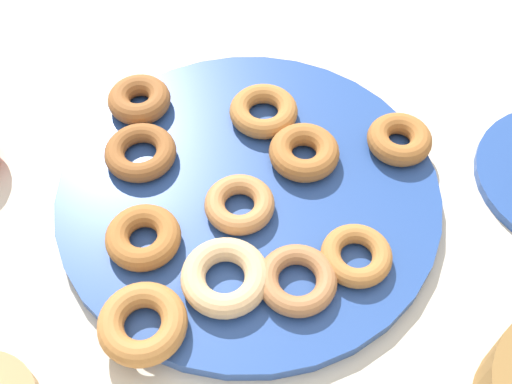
% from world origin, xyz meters
% --- Properties ---
extents(ground_plane, '(2.40, 2.40, 0.00)m').
position_xyz_m(ground_plane, '(0.00, 0.00, 0.00)').
color(ground_plane, beige).
extents(donut_plate, '(0.46, 0.46, 0.02)m').
position_xyz_m(donut_plate, '(0.00, 0.00, 0.01)').
color(donut_plate, '#284C9E').
rests_on(donut_plate, ground_plane).
extents(donut_0, '(0.10, 0.10, 0.03)m').
position_xyz_m(donut_0, '(0.10, -0.17, 0.03)').
color(donut_0, '#995B2D').
rests_on(donut_0, donut_plate).
extents(donut_1, '(0.10, 0.10, 0.03)m').
position_xyz_m(donut_1, '(-0.08, -0.02, 0.03)').
color(donut_1, '#AD6B33').
rests_on(donut_1, donut_plate).
extents(donut_2, '(0.10, 0.10, 0.02)m').
position_xyz_m(donut_2, '(-0.08, 0.13, 0.03)').
color(donut_2, '#BC7A3D').
rests_on(donut_2, donut_plate).
extents(donut_3, '(0.10, 0.10, 0.03)m').
position_xyz_m(donut_3, '(-0.20, -0.01, 0.03)').
color(donut_3, '#AD6B33').
rests_on(donut_3, donut_plate).
extents(donut_4, '(0.10, 0.10, 0.02)m').
position_xyz_m(donut_4, '(-0.01, 0.14, 0.03)').
color(donut_4, '#B27547').
rests_on(donut_4, donut_plate).
extents(donut_5, '(0.12, 0.12, 0.03)m').
position_xyz_m(donut_5, '(-0.05, -0.10, 0.03)').
color(donut_5, '#BC7A3D').
rests_on(donut_5, donut_plate).
extents(donut_6, '(0.10, 0.10, 0.03)m').
position_xyz_m(donut_6, '(0.13, 0.04, 0.03)').
color(donut_6, '#AD6B33').
rests_on(donut_6, donut_plate).
extents(donut_7, '(0.10, 0.10, 0.03)m').
position_xyz_m(donut_7, '(0.06, 0.11, 0.03)').
color(donut_7, '#EABC84').
rests_on(donut_7, donut_plate).
extents(donut_8, '(0.10, 0.10, 0.02)m').
position_xyz_m(donut_8, '(0.11, -0.08, 0.03)').
color(donut_8, '#995B2D').
rests_on(donut_8, donut_plate).
extents(donut_9, '(0.11, 0.11, 0.02)m').
position_xyz_m(donut_9, '(0.02, 0.03, 0.03)').
color(donut_9, '#C6844C').
rests_on(donut_9, donut_plate).
extents(donut_10, '(0.11, 0.11, 0.03)m').
position_xyz_m(donut_10, '(0.15, 0.14, 0.03)').
color(donut_10, '#BC7A3D').
rests_on(donut_10, donut_plate).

